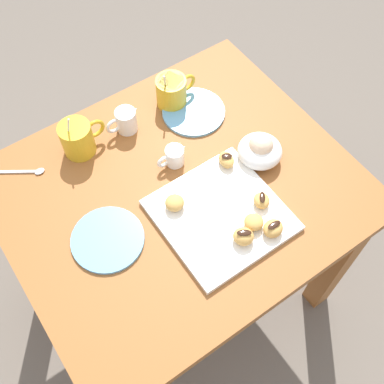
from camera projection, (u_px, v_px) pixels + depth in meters
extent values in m
plane|color=#665B51|center=(183.00, 285.00, 1.92)|extent=(8.00, 8.00, 0.00)
cube|color=#935628|center=(179.00, 192.00, 1.31)|extent=(0.93, 0.79, 0.04)
cube|color=#935628|center=(337.00, 261.00, 1.60)|extent=(0.07, 0.07, 0.70)
cube|color=#935628|center=(29.00, 236.00, 1.64)|extent=(0.07, 0.07, 0.70)
cube|color=#935628|center=(218.00, 131.00, 1.88)|extent=(0.07, 0.07, 0.70)
cube|color=white|center=(221.00, 215.00, 1.24)|extent=(0.31, 0.31, 0.02)
cylinder|color=gold|center=(77.00, 139.00, 1.32)|extent=(0.09, 0.09, 0.10)
torus|color=gold|center=(95.00, 129.00, 1.33)|extent=(0.06, 0.01, 0.06)
cylinder|color=black|center=(74.00, 129.00, 1.28)|extent=(0.08, 0.08, 0.01)
cylinder|color=silver|center=(68.00, 133.00, 1.28)|extent=(0.03, 0.03, 0.13)
cylinder|color=gold|center=(171.00, 92.00, 1.41)|extent=(0.09, 0.09, 0.09)
torus|color=gold|center=(187.00, 83.00, 1.42)|extent=(0.06, 0.01, 0.06)
cylinder|color=black|center=(171.00, 82.00, 1.38)|extent=(0.08, 0.08, 0.01)
cylinder|color=silver|center=(166.00, 86.00, 1.38)|extent=(0.03, 0.04, 0.12)
cylinder|color=white|center=(126.00, 121.00, 1.37)|extent=(0.06, 0.06, 0.07)
cone|color=white|center=(134.00, 110.00, 1.35)|extent=(0.02, 0.02, 0.02)
torus|color=white|center=(114.00, 126.00, 1.35)|extent=(0.05, 0.01, 0.05)
cylinder|color=white|center=(125.00, 114.00, 1.34)|extent=(0.05, 0.05, 0.01)
ellipsoid|color=white|center=(260.00, 151.00, 1.31)|extent=(0.12, 0.12, 0.07)
sphere|color=beige|center=(261.00, 146.00, 1.29)|extent=(0.07, 0.07, 0.07)
ellipsoid|color=green|center=(266.00, 139.00, 1.28)|extent=(0.03, 0.03, 0.01)
cylinder|color=white|center=(175.00, 156.00, 1.31)|extent=(0.05, 0.05, 0.05)
cone|color=white|center=(182.00, 148.00, 1.31)|extent=(0.02, 0.02, 0.02)
torus|color=white|center=(164.00, 162.00, 1.30)|extent=(0.04, 0.01, 0.04)
cylinder|color=black|center=(174.00, 151.00, 1.30)|extent=(0.04, 0.04, 0.01)
cylinder|color=#66A8DB|center=(108.00, 239.00, 1.21)|extent=(0.19, 0.19, 0.01)
cylinder|color=#66A8DB|center=(194.00, 112.00, 1.43)|extent=(0.19, 0.19, 0.01)
cube|color=silver|center=(12.00, 172.00, 1.32)|extent=(0.13, 0.09, 0.00)
ellipsoid|color=silver|center=(40.00, 171.00, 1.32)|extent=(0.03, 0.02, 0.01)
ellipsoid|color=#DBA351|center=(175.00, 203.00, 1.23)|extent=(0.05, 0.05, 0.04)
ellipsoid|color=#DBA351|center=(226.00, 160.00, 1.30)|extent=(0.05, 0.06, 0.03)
ellipsoid|color=black|center=(227.00, 156.00, 1.29)|extent=(0.03, 0.03, 0.00)
ellipsoid|color=#DBA351|center=(273.00, 228.00, 1.19)|extent=(0.06, 0.06, 0.03)
ellipsoid|color=black|center=(274.00, 225.00, 1.17)|extent=(0.04, 0.02, 0.00)
ellipsoid|color=#DBA351|center=(243.00, 236.00, 1.18)|extent=(0.07, 0.07, 0.04)
ellipsoid|color=black|center=(244.00, 233.00, 1.16)|extent=(0.04, 0.03, 0.00)
ellipsoid|color=#DBA351|center=(262.00, 201.00, 1.23)|extent=(0.06, 0.06, 0.03)
ellipsoid|color=black|center=(262.00, 197.00, 1.22)|extent=(0.03, 0.03, 0.00)
ellipsoid|color=#DBA351|center=(254.00, 222.00, 1.20)|extent=(0.07, 0.07, 0.03)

